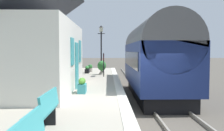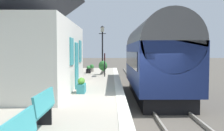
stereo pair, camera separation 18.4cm
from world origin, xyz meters
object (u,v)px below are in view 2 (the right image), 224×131
Objects in this scene: planter_by_door at (103,67)px; planter_under_sign at (89,69)px; train at (155,58)px; station_building at (24,54)px; lamp_post_platform at (102,40)px; bench_platform_end at (39,110)px; planter_bench_left at (81,85)px; planter_bench_right at (92,68)px; station_sign_board at (105,59)px.

planter_by_door is 1.69m from planter_under_sign.
train is at bearing -145.12° from planter_by_door.
station_building reaches higher than lamp_post_platform.
bench_platform_end is 1.99× the size of planter_bench_left.
planter_bench_left reaches higher than planter_bench_right.
bench_platform_end is at bearing 155.32° from train.
bench_platform_end is at bearing -179.67° from planter_bench_right.
train is at bearing -45.83° from planter_bench_left.
station_building is 2.92m from planter_bench_left.
bench_platform_end is at bearing 176.13° from lamp_post_platform.
train is at bearing -144.88° from lamp_post_platform.
bench_platform_end is 13.16m from lamp_post_platform.
station_building is at bearing 151.25° from station_sign_board.
station_sign_board is at bearing -162.30° from planter_bench_right.
lamp_post_platform is (4.37, 3.08, 1.14)m from train.
station_building is at bearing 166.73° from planter_under_sign.
planter_bench_left is (-0.62, -2.54, -1.31)m from station_building.
bench_platform_end is at bearing -158.30° from station_building.
train is 8.54× the size of planter_by_door.
planter_under_sign is 0.24× the size of lamp_post_platform.
train is 4.25m from station_sign_board.
station_building is at bearing 167.42° from planter_bench_right.
train is at bearing -24.68° from bench_platform_end.
planter_under_sign is (14.16, 0.25, -0.20)m from bench_platform_end.
planter_bench_left is at bearing -176.66° from planter_under_sign.
lamp_post_platform is (7.32, -3.13, 0.88)m from station_building.
planter_bench_left is at bearing -103.68° from station_building.
planter_by_door is 0.64× the size of station_sign_board.
station_building reaches higher than train.
planter_by_door is 1.42m from station_sign_board.
train is at bearing -142.93° from planter_under_sign.
planter_bench_right is 3.92m from station_sign_board.
bench_platform_end is 11.79m from station_sign_board.
planter_by_door is at bearing -23.45° from station_building.
bench_platform_end is at bearing 176.75° from planter_bench_left.
bench_platform_end reaches higher than planter_bench_left.
train is at bearing -137.24° from station_sign_board.
planter_bench_right is (1.19, -0.16, 0.03)m from planter_under_sign.
station_sign_board is (-3.64, -1.16, 0.88)m from planter_bench_right.
lamp_post_platform is at bearing 8.81° from station_sign_board.
planter_bench_left is 0.20× the size of lamp_post_platform.
bench_platform_end is (-8.60, 3.95, -0.87)m from train.
station_building reaches higher than planter_bench_left.
planter_by_door is at bearing -110.62° from lamp_post_platform.
station_building reaches higher than planter_bench_right.
bench_platform_end is 1.41× the size of planter_by_door.
planter_by_door is at bearing -4.54° from planter_bench_left.
train is 9.99× the size of planter_under_sign.
train reaches higher than planter_bench_left.
train is at bearing -64.61° from station_building.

